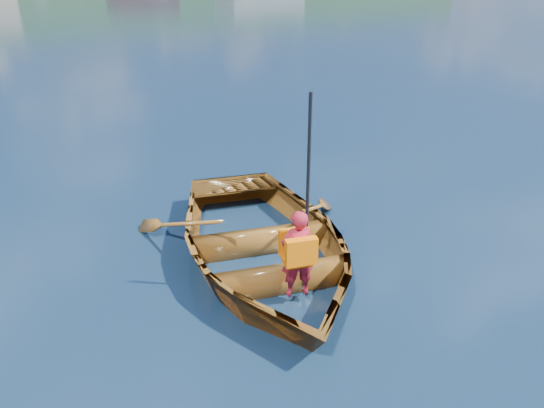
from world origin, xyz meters
TOP-DOWN VIEW (x-y plane):
  - ground at (0.00, 0.00)m, footprint 600.00×600.00m
  - rowboat at (1.09, 0.63)m, footprint 3.77×4.67m
  - child_paddler at (1.05, -0.28)m, footprint 0.41×0.40m

SIDE VIEW (x-z plane):
  - ground at x=0.00m, z-range 0.00..0.00m
  - rowboat at x=1.09m, z-range -0.15..0.71m
  - child_paddler at x=1.05m, z-range -0.47..1.74m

